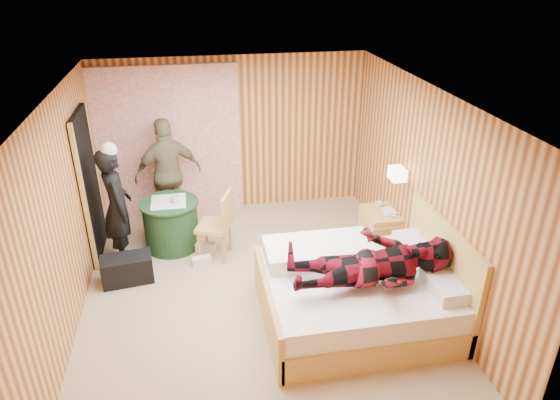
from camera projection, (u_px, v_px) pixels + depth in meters
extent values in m
cube|color=tan|center=(256.00, 293.00, 6.28)|extent=(4.20, 5.00, 0.01)
cube|color=white|center=(251.00, 97.00, 5.18)|extent=(4.20, 5.00, 0.01)
cube|color=#E39F57|center=(233.00, 135.00, 7.94)|extent=(4.20, 0.02, 2.50)
cube|color=#E39F57|center=(62.00, 220.00, 5.39)|extent=(0.02, 5.00, 2.50)
cube|color=#E39F57|center=(425.00, 191.00, 6.07)|extent=(0.02, 5.00, 2.50)
cube|color=white|center=(170.00, 144.00, 7.73)|extent=(2.20, 0.08, 2.40)
cube|color=black|center=(90.00, 186.00, 6.73)|extent=(0.06, 0.90, 2.05)
cylinder|color=gold|center=(403.00, 173.00, 6.43)|extent=(0.18, 0.04, 0.04)
cube|color=beige|center=(397.00, 174.00, 6.41)|extent=(0.18, 0.24, 0.16)
cube|color=#EABE60|center=(358.00, 307.00, 5.77)|extent=(2.13, 1.70, 0.32)
cube|color=silver|center=(360.00, 287.00, 5.64)|extent=(2.06, 1.64, 0.27)
cube|color=#EABE60|center=(268.00, 308.00, 5.54)|extent=(0.06, 1.70, 0.60)
cube|color=#EABE60|center=(441.00, 268.00, 5.74)|extent=(0.06, 1.70, 1.17)
cube|color=silver|center=(448.00, 285.00, 5.33)|extent=(0.40, 0.58, 0.15)
cube|color=silver|center=(416.00, 246.00, 6.04)|extent=(0.40, 0.58, 0.15)
cube|color=silver|center=(319.00, 251.00, 5.91)|extent=(1.28, 0.64, 0.19)
cube|color=#EABE60|center=(380.00, 231.00, 7.09)|extent=(0.44, 0.60, 0.60)
cube|color=#EABE60|center=(381.00, 219.00, 7.01)|extent=(0.46, 0.63, 0.03)
cylinder|color=#204524|center=(171.00, 225.00, 7.15)|extent=(0.76, 0.76, 0.70)
cylinder|color=#204524|center=(169.00, 203.00, 6.99)|extent=(0.82, 0.82, 0.03)
cube|color=silver|center=(169.00, 202.00, 6.98)|extent=(0.52, 0.52, 0.01)
cube|color=#EABE60|center=(171.00, 201.00, 7.61)|extent=(0.49, 0.49, 0.05)
cube|color=#EABE60|center=(167.00, 182.00, 7.66)|extent=(0.42, 0.11, 0.46)
cylinder|color=#EABE60|center=(163.00, 222.00, 7.52)|extent=(0.04, 0.04, 0.43)
cylinder|color=#EABE60|center=(182.00, 208.00, 7.91)|extent=(0.04, 0.04, 0.43)
cube|color=#EABE60|center=(214.00, 226.00, 6.87)|extent=(0.56, 0.56, 0.05)
cube|color=#EABE60|center=(227.00, 210.00, 6.73)|extent=(0.19, 0.43, 0.48)
cylinder|color=#EABE60|center=(207.00, 234.00, 7.16)|extent=(0.04, 0.04, 0.45)
cylinder|color=#EABE60|center=(224.00, 249.00, 6.79)|extent=(0.04, 0.04, 0.45)
cube|color=black|center=(127.00, 269.00, 6.44)|extent=(0.68, 0.42, 0.36)
cube|color=silver|center=(202.00, 260.00, 6.85)|extent=(0.28, 0.15, 0.12)
cube|color=silver|center=(206.00, 247.00, 7.16)|extent=(0.30, 0.17, 0.13)
imported|color=black|center=(117.00, 207.00, 6.61)|extent=(0.53, 0.68, 1.65)
imported|color=#746D4D|center=(169.00, 173.00, 7.53)|extent=(1.09, 0.68, 1.72)
imported|color=maroon|center=(375.00, 253.00, 5.23)|extent=(0.86, 0.67, 1.77)
imported|color=silver|center=(383.00, 213.00, 6.91)|extent=(0.22, 0.26, 0.02)
imported|color=silver|center=(383.00, 212.00, 6.90)|extent=(0.18, 0.23, 0.02)
imported|color=silver|center=(379.00, 205.00, 7.06)|extent=(0.13, 0.13, 0.09)
imported|color=silver|center=(175.00, 199.00, 6.93)|extent=(0.13, 0.13, 0.10)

